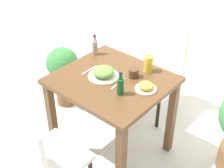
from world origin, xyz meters
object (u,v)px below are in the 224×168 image
food_plate (103,73)px  sauce_bottle (95,47)px  chair_far (160,65)px  drink_cup (134,73)px  side_plate (146,87)px  juice_glass (148,64)px  condiment_bottle (120,86)px  potted_plant_left (63,70)px  chair_near (42,159)px

food_plate → sauce_bottle: sauce_bottle is taller
chair_far → food_plate: (-0.02, -0.81, 0.29)m
food_plate → drink_cup: (0.18, 0.15, -0.00)m
side_plate → juice_glass: (-0.14, 0.22, 0.04)m
drink_cup → sauce_bottle: size_ratio=0.42×
drink_cup → condiment_bottle: (0.06, -0.24, 0.04)m
sauce_bottle → potted_plant_left: sauce_bottle is taller
food_plate → juice_glass: 0.37m
food_plate → potted_plant_left: (-0.78, 0.24, -0.39)m
condiment_bottle → chair_far: bearing=104.0°
juice_glass → side_plate: bearing=-58.3°
drink_cup → juice_glass: juice_glass is taller
side_plate → condiment_bottle: condiment_bottle is taller
side_plate → juice_glass: 0.27m
potted_plant_left → sauce_bottle: bearing=-0.9°
chair_near → side_plate: size_ratio=5.71×
potted_plant_left → condiment_bottle: bearing=-17.7°
food_plate → condiment_bottle: 0.26m
chair_near → food_plate: bearing=-81.9°
condiment_bottle → chair_near: bearing=-102.3°
juice_glass → potted_plant_left: 1.08m
chair_near → chair_far: size_ratio=1.00×
chair_far → side_plate: 0.86m
side_plate → condiment_bottle: 0.20m
chair_far → side_plate: chair_far is taller
sauce_bottle → condiment_bottle: 0.63m
chair_near → food_plate: 0.78m
chair_far → drink_cup: chair_far is taller
food_plate → condiment_bottle: size_ratio=1.30×
drink_cup → chair_near: bearing=-94.8°
food_plate → condiment_bottle: bearing=-20.1°
side_plate → chair_far: bearing=114.3°
juice_glass → potted_plant_left: juice_glass is taller
chair_far → side_plate: size_ratio=5.71×
chair_far → sauce_bottle: bearing=-118.9°
chair_near → food_plate: size_ratio=3.81×
chair_far → potted_plant_left: chair_far is taller
drink_cup → condiment_bottle: 0.25m
chair_near → condiment_bottle: 0.72m
drink_cup → side_plate: bearing=-25.1°
drink_cup → juice_glass: bearing=75.8°
juice_glass → sauce_bottle: (-0.52, -0.07, 0.00)m
chair_far → juice_glass: size_ratio=6.82×
drink_cup → juice_glass: size_ratio=0.59×
chair_near → juice_glass: (0.11, 1.02, 0.31)m
sauce_bottle → side_plate: bearing=-13.4°
food_plate → chair_near: bearing=-81.9°
drink_cup → juice_glass: (0.04, 0.14, 0.03)m
potted_plant_left → chair_near: bearing=-47.5°
food_plate → side_plate: bearing=11.7°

